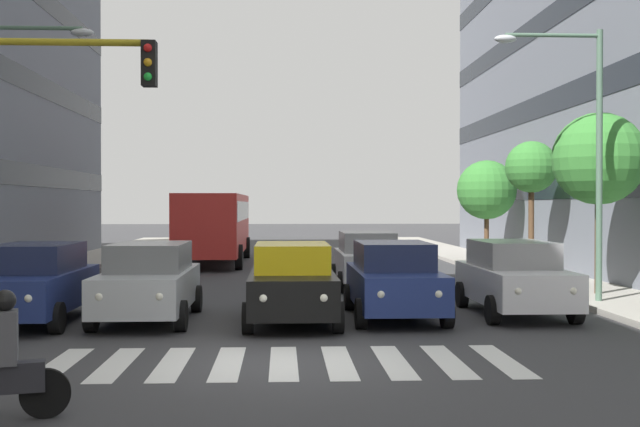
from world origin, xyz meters
name	(u,v)px	position (x,y,z in m)	size (l,w,h in m)	color
ground_plane	(284,363)	(0.00, 0.00, 0.00)	(180.00, 180.00, 0.00)	#38383A
crosswalk_markings	(284,362)	(0.00, 0.00, 0.00)	(7.65, 2.80, 0.01)	silver
car_0	(514,277)	(-5.38, -5.31, 0.89)	(2.02, 4.44, 1.72)	silver
car_1	(394,279)	(-2.51, -4.89, 0.89)	(2.02, 4.44, 1.72)	navy
car_2	(292,282)	(-0.19, -4.36, 0.89)	(2.02, 4.44, 1.72)	black
car_3	(149,281)	(2.97, -4.73, 0.89)	(2.02, 4.44, 1.72)	#B2B7BC
car_4	(35,282)	(5.40, -4.55, 0.89)	(2.02, 4.44, 1.72)	navy
car_row2_0	(367,259)	(-2.62, -11.45, 0.89)	(2.02, 4.44, 1.72)	silver
bus_behind_traffic	(215,221)	(2.97, -21.91, 1.86)	(2.78, 10.50, 3.00)	red
street_lamp_left	(582,135)	(-7.50, -6.64, 4.33)	(2.77, 0.28, 6.82)	#4C6B56
street_tree_1	(599,159)	(-8.60, -8.24, 3.81)	(2.52, 2.52, 4.93)	#513823
street_tree_2	(531,168)	(-8.66, -14.21, 3.84)	(1.80, 1.80, 4.64)	#513823
street_tree_3	(487,190)	(-8.54, -19.76, 3.18)	(2.48, 2.48, 4.28)	#513823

